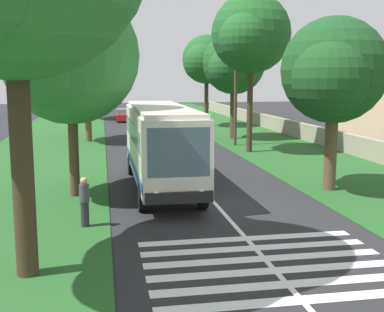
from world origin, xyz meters
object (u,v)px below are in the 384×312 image
utility_pole (236,91)px  roadside_tree_left_1 (85,55)px  trailing_car_1 (162,121)px  trailing_car_3 (150,111)px  roadside_tree_left_0 (67,58)px  roadside_tree_right_1 (205,61)px  roadside_tree_right_2 (249,36)px  roadside_tree_left_2 (93,68)px  trailing_car_2 (124,115)px  roadside_tree_right_3 (232,65)px  trailing_car_0 (173,128)px  pedestrian (84,201)px  roadside_tree_right_0 (332,73)px  coach_bus (161,141)px

utility_pole → roadside_tree_left_1: bearing=68.1°
trailing_car_1 → trailing_car_3: 15.50m
trailing_car_1 → trailing_car_3: (15.50, -0.22, 0.00)m
roadside_tree_left_0 → roadside_tree_right_1: bearing=-21.9°
roadside_tree_right_2 → trailing_car_1: bearing=11.8°
roadside_tree_left_2 → roadside_tree_left_1: bearing=179.3°
trailing_car_2 → roadside_tree_right_1: size_ratio=0.47×
roadside_tree_right_3 → trailing_car_0: bearing=58.3°
roadside_tree_left_1 → roadside_tree_left_2: 21.92m
trailing_car_0 → trailing_car_1: bearing=0.6°
roadside_tree_right_1 → roadside_tree_right_3: bearing=-179.6°
trailing_car_3 → roadside_tree_right_1: size_ratio=0.47×
roadside_tree_left_0 → roadside_tree_left_1: (18.60, -0.13, 0.89)m
roadside_tree_left_2 → roadside_tree_right_3: 24.85m
trailing_car_0 → trailing_car_2: size_ratio=1.00×
trailing_car_1 → trailing_car_2: same height
pedestrian → roadside_tree_left_1: bearing=1.3°
roadside_tree_right_0 → utility_pole: utility_pole is taller
utility_pole → roadside_tree_right_2: bearing=179.1°
roadside_tree_left_1 → roadside_tree_right_2: (-7.74, -10.74, 1.01)m
roadside_tree_left_0 → roadside_tree_right_1: size_ratio=0.95×
roadside_tree_left_2 → roadside_tree_right_0: (-41.45, -10.69, -0.89)m
roadside_tree_right_0 → roadside_tree_right_1: roadside_tree_right_1 is taller
trailing_car_3 → trailing_car_0: bearing=179.6°
roadside_tree_left_2 → pedestrian: bearing=-179.7°
roadside_tree_right_2 → roadside_tree_right_1: bearing=-2.4°
roadside_tree_left_1 → roadside_tree_left_2: roadside_tree_left_1 is taller
trailing_car_1 → roadside_tree_left_2: 14.92m
trailing_car_0 → roadside_tree_left_0: size_ratio=0.49×
trailing_car_3 → trailing_car_2: bearing=153.9°
roadside_tree_left_1 → pedestrian: size_ratio=6.03×
roadside_tree_left_2 → coach_bus: bearing=-174.9°
trailing_car_1 → utility_pole: (-14.12, -3.71, 3.31)m
trailing_car_1 → trailing_car_2: 8.78m
roadside_tree_right_0 → pedestrian: size_ratio=4.49×
roadside_tree_left_2 → trailing_car_1: bearing=-150.8°
trailing_car_1 → roadside_tree_right_2: roadside_tree_right_2 is taller
roadside_tree_right_0 → utility_pole: size_ratio=1.00×
roadside_tree_right_1 → pedestrian: 35.84m
roadside_tree_left_2 → roadside_tree_right_1: size_ratio=1.01×
trailing_car_3 → utility_pole: utility_pole is taller
roadside_tree_left_0 → pedestrian: bearing=-171.8°
trailing_car_2 → roadside_tree_left_0: bearing=174.1°
trailing_car_0 → roadside_tree_right_2: size_ratio=0.41×
trailing_car_3 → roadside_tree_right_1: bearing=-164.3°
utility_pole → coach_bus: bearing=152.1°
roadside_tree_right_0 → roadside_tree_left_2: bearing=14.5°
roadside_tree_left_0 → roadside_tree_left_2: size_ratio=0.94×
trailing_car_0 → roadside_tree_left_1: size_ratio=0.42×
trailing_car_1 → roadside_tree_right_3: size_ratio=0.50×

